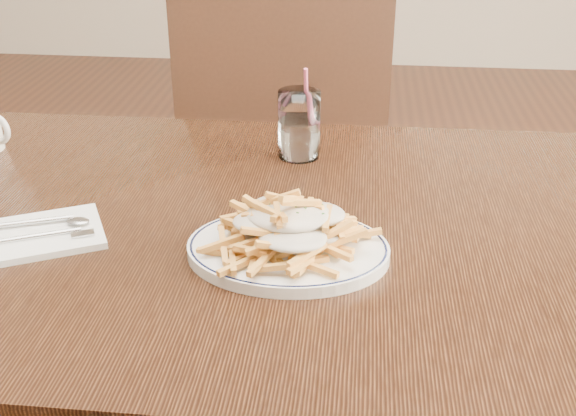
# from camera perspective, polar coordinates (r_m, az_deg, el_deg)

# --- Properties ---
(table) EXTENTS (1.20, 0.80, 0.75)m
(table) POSITION_cam_1_polar(r_m,az_deg,el_deg) (1.07, -3.89, -4.56)
(table) COLOR black
(table) RESTS_ON ground
(chair_far) EXTENTS (0.56, 0.56, 1.04)m
(chair_far) POSITION_cam_1_polar(r_m,az_deg,el_deg) (1.79, -0.75, 6.09)
(chair_far) COLOR black
(chair_far) RESTS_ON ground
(fries_plate) EXTENTS (0.29, 0.26, 0.02)m
(fries_plate) POSITION_cam_1_polar(r_m,az_deg,el_deg) (0.94, 0.00, -3.31)
(fries_plate) COLOR white
(fries_plate) RESTS_ON table
(loaded_fries) EXTENTS (0.24, 0.22, 0.06)m
(loaded_fries) POSITION_cam_1_polar(r_m,az_deg,el_deg) (0.92, 0.00, -1.14)
(loaded_fries) COLOR gold
(loaded_fries) RESTS_ON fries_plate
(napkin) EXTENTS (0.23, 0.20, 0.01)m
(napkin) POSITION_cam_1_polar(r_m,az_deg,el_deg) (1.04, -19.76, -2.16)
(napkin) COLOR white
(napkin) RESTS_ON table
(cutlery) EXTENTS (0.16, 0.12, 0.01)m
(cutlery) POSITION_cam_1_polar(r_m,az_deg,el_deg) (1.04, -19.73, -1.67)
(cutlery) COLOR silver
(cutlery) RESTS_ON napkin
(water_glass) EXTENTS (0.07, 0.07, 0.16)m
(water_glass) POSITION_cam_1_polar(r_m,az_deg,el_deg) (1.22, 0.88, 6.32)
(water_glass) COLOR white
(water_glass) RESTS_ON table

